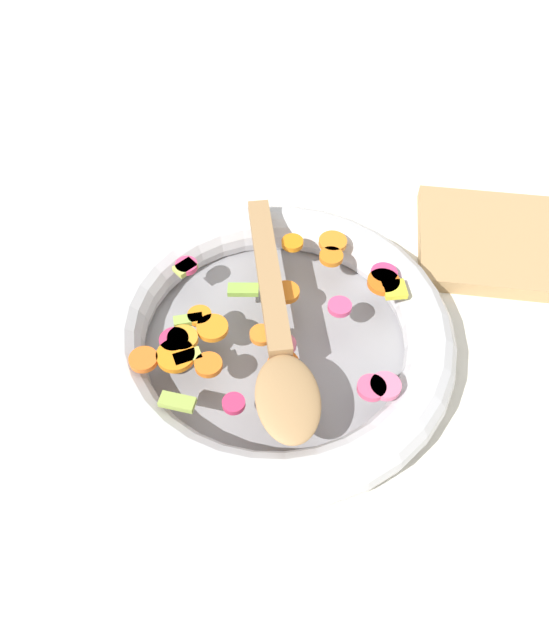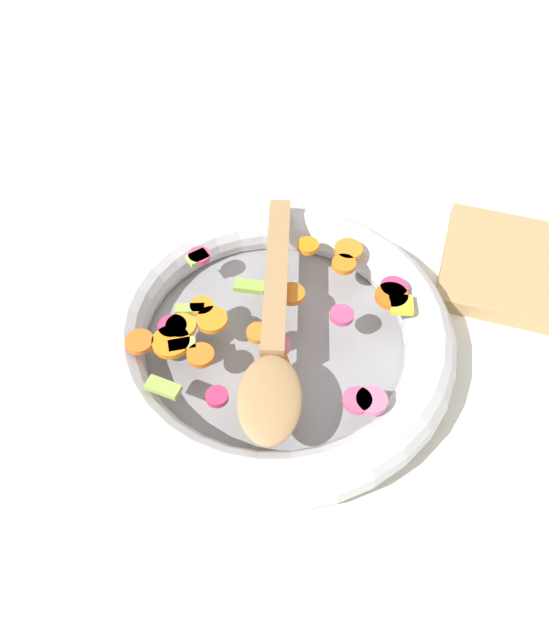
# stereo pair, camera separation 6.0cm
# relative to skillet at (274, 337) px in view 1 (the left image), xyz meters

# --- Properties ---
(ground_plane) EXTENTS (4.00, 4.00, 0.00)m
(ground_plane) POSITION_rel_skillet_xyz_m (0.00, 0.00, -0.02)
(ground_plane) COLOR silver
(skillet) EXTENTS (0.36, 0.36, 0.05)m
(skillet) POSITION_rel_skillet_xyz_m (0.00, 0.00, 0.00)
(skillet) COLOR gray
(skillet) RESTS_ON ground_plane
(chopped_vegetables) EXTENTS (0.26, 0.24, 0.01)m
(chopped_vegetables) POSITION_rel_skillet_xyz_m (0.01, 0.00, 0.03)
(chopped_vegetables) COLOR orange
(chopped_vegetables) RESTS_ON skillet
(wooden_spoon) EXTENTS (0.11, 0.29, 0.01)m
(wooden_spoon) POSITION_rel_skillet_xyz_m (-0.01, 0.03, 0.04)
(wooden_spoon) COLOR #A87F51
(wooden_spoon) RESTS_ON chopped_vegetables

